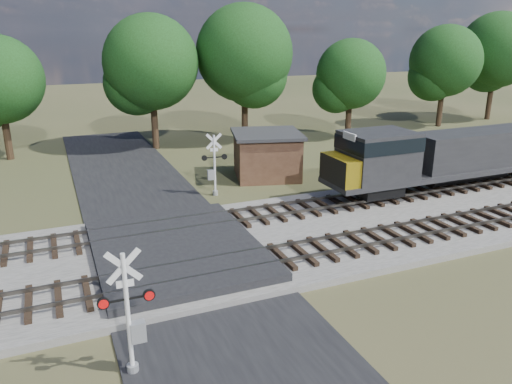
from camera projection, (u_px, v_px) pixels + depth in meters
name	position (u px, v px, depth m)	size (l,w,h in m)	color
ground	(180.00, 262.00, 21.83)	(160.00, 160.00, 0.00)	#3A4424
ballast_bed	(365.00, 222.00, 25.90)	(140.00, 10.00, 0.30)	gray
road	(180.00, 261.00, 21.82)	(7.00, 60.00, 0.08)	black
crossing_panel	(176.00, 251.00, 22.17)	(7.00, 9.00, 0.62)	#262628
track_near	(263.00, 259.00, 21.09)	(140.00, 2.60, 0.33)	black
track_far	(224.00, 220.00, 25.48)	(140.00, 2.60, 0.33)	black
crossing_signal_near	(132.00, 324.00, 14.27)	(1.61, 0.35, 4.00)	silver
crossing_signal_far	(213.00, 170.00, 30.08)	(1.55, 0.37, 3.85)	silver
equipment_shed	(267.00, 154.00, 33.94)	(5.55, 5.55, 3.09)	#43291C
treeline	(198.00, 63.00, 40.64)	(77.25, 11.81, 11.95)	black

